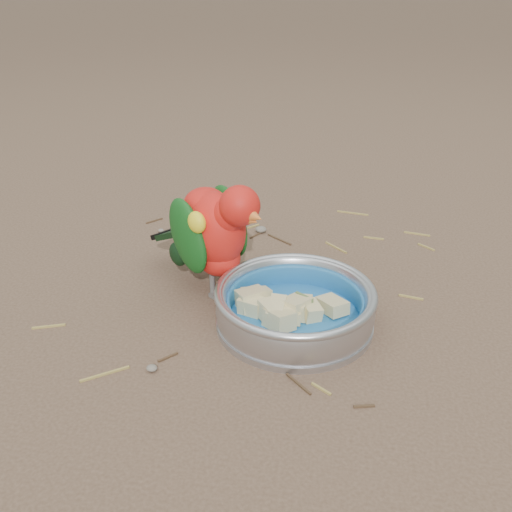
# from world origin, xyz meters

# --- Properties ---
(ground) EXTENTS (60.00, 60.00, 0.00)m
(ground) POSITION_xyz_m (0.00, 0.00, 0.00)
(ground) COLOR brown
(food_bowl) EXTENTS (0.23, 0.23, 0.02)m
(food_bowl) POSITION_xyz_m (-0.04, 0.01, 0.01)
(food_bowl) COLOR #B2B2BA
(food_bowl) RESTS_ON ground
(bowl_wall) EXTENTS (0.23, 0.23, 0.04)m
(bowl_wall) POSITION_xyz_m (-0.04, 0.01, 0.04)
(bowl_wall) COLOR #B2B2BA
(bowl_wall) RESTS_ON food_bowl
(fruit_wedges) EXTENTS (0.14, 0.14, 0.03)m
(fruit_wedges) POSITION_xyz_m (-0.04, 0.01, 0.03)
(fruit_wedges) COLOR #D4C388
(fruit_wedges) RESTS_ON food_bowl
(lory_parrot) EXTENTS (0.26, 0.23, 0.19)m
(lory_parrot) POSITION_xyz_m (-0.17, 0.09, 0.10)
(lory_parrot) COLOR red
(lory_parrot) RESTS_ON ground
(ground_debris) EXTENTS (0.90, 0.80, 0.01)m
(ground_debris) POSITION_xyz_m (-0.01, 0.07, 0.00)
(ground_debris) COLOR #A28B45
(ground_debris) RESTS_ON ground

